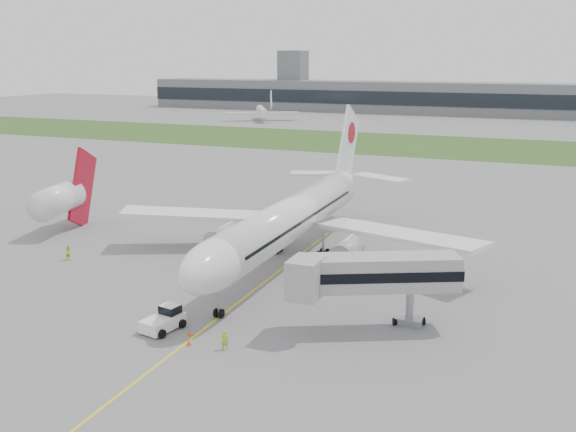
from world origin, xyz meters
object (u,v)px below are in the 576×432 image
at_px(airliner, 294,216).
at_px(pushback_tug, 165,319).
at_px(jet_bridge, 369,274).
at_px(neighbor_aircraft, 61,198).
at_px(ground_crew_near, 225,340).

xyz_separation_m(airliner, pushback_tug, (-3.44, -24.17, -4.69)).
bearing_deg(pushback_tug, jet_bridge, 32.86).
distance_m(pushback_tug, neighbor_aircraft, 41.01).
relative_size(jet_bridge, neighbor_aircraft, 0.97).
distance_m(airliner, jet_bridge, 22.20).
relative_size(pushback_tug, jet_bridge, 0.30).
distance_m(pushback_tug, ground_crew_near, 7.50).
bearing_deg(jet_bridge, airliner, 104.17).
bearing_deg(neighbor_aircraft, airliner, -12.83).
height_order(jet_bridge, neighbor_aircraft, neighbor_aircraft).
bearing_deg(airliner, ground_crew_near, -81.61).
height_order(jet_bridge, ground_crew_near, jet_bridge).
xyz_separation_m(pushback_tug, neighbor_aircraft, (-32.84, 24.24, 3.97)).
height_order(pushback_tug, neighbor_aircraft, neighbor_aircraft).
height_order(airliner, pushback_tug, airliner).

